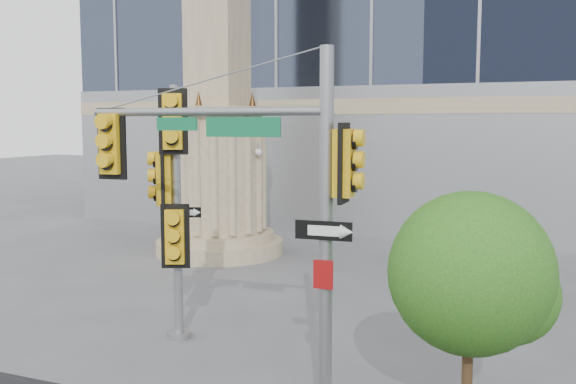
% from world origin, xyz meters
% --- Properties ---
extents(ground, '(120.00, 120.00, 0.00)m').
position_xyz_m(ground, '(0.00, 0.00, 0.00)').
color(ground, '#545456').
rests_on(ground, ground).
extents(monument, '(4.40, 4.40, 16.60)m').
position_xyz_m(monument, '(-6.00, 9.00, 5.52)').
color(monument, '#9C886A').
rests_on(monument, ground).
extents(main_signal_pole, '(4.44, 0.66, 5.71)m').
position_xyz_m(main_signal_pole, '(0.55, -1.57, 3.54)').
color(main_signal_pole, slate).
rests_on(main_signal_pole, ground).
extents(secondary_signal_pole, '(1.01, 0.73, 5.35)m').
position_xyz_m(secondary_signal_pole, '(-2.57, 0.76, 3.14)').
color(secondary_signal_pole, slate).
rests_on(secondary_signal_pole, ground).
extents(street_tree, '(2.35, 2.29, 3.66)m').
position_xyz_m(street_tree, '(3.73, -1.43, 2.41)').
color(street_tree, '#9C886A').
rests_on(street_tree, ground).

